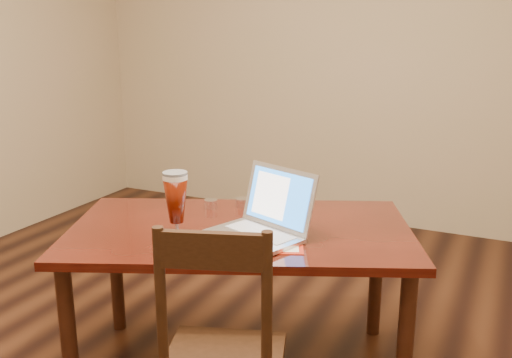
% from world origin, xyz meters
% --- Properties ---
extents(dining_table, '(1.61, 1.28, 0.94)m').
position_xyz_m(dining_table, '(0.07, 0.29, 0.60)').
color(dining_table, '#481109').
rests_on(dining_table, ground).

